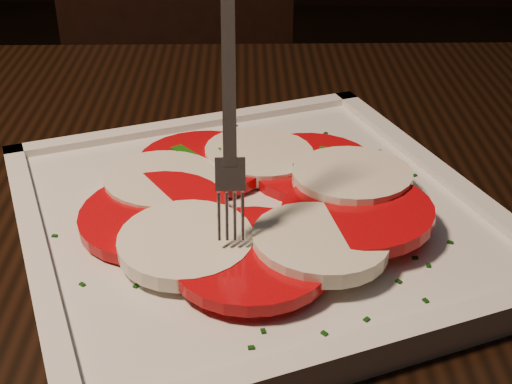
# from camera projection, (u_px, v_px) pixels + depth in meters

# --- Properties ---
(table) EXTENTS (1.25, 0.87, 0.75)m
(table) POSITION_uv_depth(u_px,v_px,m) (250.00, 343.00, 0.54)
(table) COLOR black
(table) RESTS_ON ground
(chair) EXTENTS (0.49, 0.49, 0.93)m
(chair) POSITION_uv_depth(u_px,v_px,m) (183.00, 95.00, 1.26)
(chair) COLOR black
(chair) RESTS_ON ground
(plate) EXTENTS (0.40, 0.40, 0.01)m
(plate) POSITION_uv_depth(u_px,v_px,m) (256.00, 220.00, 0.49)
(plate) COLOR silver
(plate) RESTS_ON table
(caprese_salad) EXTENTS (0.26, 0.27, 0.03)m
(caprese_salad) POSITION_uv_depth(u_px,v_px,m) (256.00, 199.00, 0.48)
(caprese_salad) COLOR red
(caprese_salad) RESTS_ON plate
(fork) EXTENTS (0.03, 0.07, 0.15)m
(fork) POSITION_uv_depth(u_px,v_px,m) (229.00, 98.00, 0.42)
(fork) COLOR white
(fork) RESTS_ON caprese_salad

